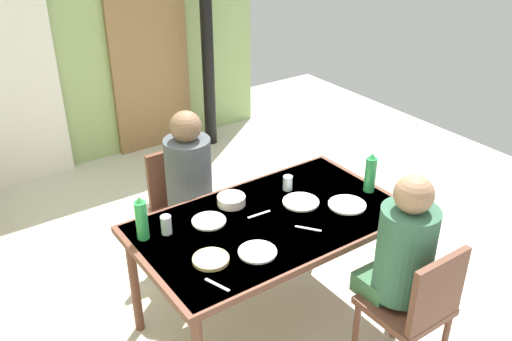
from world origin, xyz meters
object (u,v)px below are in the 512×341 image
object	(u,v)px
person_near_diner	(403,250)
serving_bowl_center	(231,200)
dining_table	(271,229)
person_far_diner	(190,175)
water_bottle_green_near	(142,219)
water_bottle_green_far	(371,173)
chair_near_diner	(416,306)
chair_far_diner	(182,204)

from	to	relation	value
person_near_diner	serving_bowl_center	xyz separation A→B (m)	(-0.46, 0.94, -0.01)
dining_table	person_near_diner	distance (m)	0.77
person_far_diner	water_bottle_green_near	distance (m)	0.68
person_far_diner	water_bottle_green_far	size ratio (longest dim) A/B	2.94
dining_table	chair_near_diner	distance (m)	0.90
person_near_diner	water_bottle_green_far	bearing A→B (deg)	59.79
chair_near_diner	person_far_diner	world-z (taller)	person_far_diner
chair_near_diner	water_bottle_green_near	distance (m)	1.52
person_near_diner	water_bottle_green_near	world-z (taller)	person_near_diner
water_bottle_green_far	chair_far_diner	bearing A→B (deg)	133.67
water_bottle_green_near	water_bottle_green_far	distance (m)	1.42
serving_bowl_center	person_near_diner	bearing A→B (deg)	-64.09
person_far_diner	water_bottle_green_near	world-z (taller)	person_far_diner
chair_near_diner	person_far_diner	xyz separation A→B (m)	(-0.52, 1.48, 0.28)
chair_near_diner	water_bottle_green_far	size ratio (longest dim) A/B	3.32
chair_far_diner	water_bottle_green_near	world-z (taller)	water_bottle_green_near
dining_table	chair_far_diner	bearing A→B (deg)	101.13
person_far_diner	water_bottle_green_near	xyz separation A→B (m)	(-0.52, -0.43, 0.09)
person_far_diner	chair_near_diner	bearing A→B (deg)	109.24
person_far_diner	serving_bowl_center	world-z (taller)	person_far_diner
dining_table	serving_bowl_center	xyz separation A→B (m)	(-0.10, 0.27, 0.09)
serving_bowl_center	water_bottle_green_far	bearing A→B (deg)	-24.11
person_near_diner	water_bottle_green_near	distance (m)	1.39
dining_table	person_far_diner	xyz separation A→B (m)	(-0.16, 0.67, 0.10)
water_bottle_green_far	chair_near_diner	bearing A→B (deg)	-115.25
chair_far_diner	water_bottle_green_near	xyz separation A→B (m)	(-0.52, -0.56, 0.37)
dining_table	water_bottle_green_near	xyz separation A→B (m)	(-0.68, 0.24, 0.19)
dining_table	chair_near_diner	xyz separation A→B (m)	(0.36, -0.81, -0.18)
chair_near_diner	chair_far_diner	bearing A→B (deg)	107.72
person_far_diner	water_bottle_green_far	distance (m)	1.15
chair_near_diner	person_far_diner	bearing A→B (deg)	109.24
chair_far_diner	person_far_diner	xyz separation A→B (m)	(-0.00, -0.14, 0.28)
person_far_diner	water_bottle_green_near	bearing A→B (deg)	39.15
serving_bowl_center	chair_near_diner	bearing A→B (deg)	-67.02
chair_far_diner	person_far_diner	size ratio (longest dim) A/B	1.13
dining_table	person_far_diner	distance (m)	0.70
water_bottle_green_far	serving_bowl_center	size ratio (longest dim) A/B	1.54
chair_near_diner	person_near_diner	xyz separation A→B (m)	(-0.00, 0.14, 0.28)
serving_bowl_center	person_far_diner	bearing A→B (deg)	98.46
chair_near_diner	water_bottle_green_near	bearing A→B (deg)	134.63
chair_far_diner	person_near_diner	distance (m)	1.59
chair_near_diner	person_near_diner	world-z (taller)	person_near_diner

